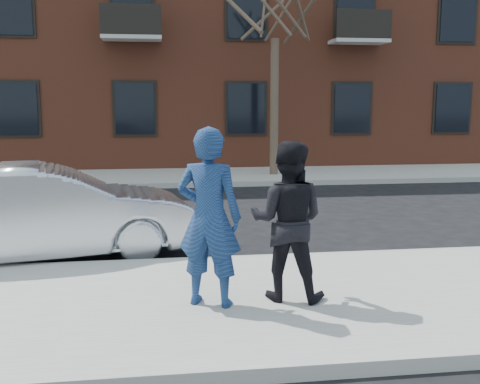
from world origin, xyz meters
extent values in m
plane|color=black|center=(0.00, 0.00, 0.00)|extent=(100.00, 100.00, 0.00)
cube|color=gray|center=(0.00, -0.25, 0.07)|extent=(50.00, 3.50, 0.15)
cube|color=#999691|center=(0.00, 1.55, 0.07)|extent=(50.00, 0.10, 0.15)
cube|color=gray|center=(0.00, 11.25, 0.07)|extent=(50.00, 3.50, 0.15)
cube|color=#999691|center=(0.00, 9.45, 0.07)|extent=(50.00, 0.10, 0.15)
cube|color=brown|center=(2.00, 18.00, 6.00)|extent=(24.00, 10.00, 12.00)
cube|color=black|center=(3.90, 12.94, 2.20)|extent=(1.30, 0.06, 1.70)
cube|color=black|center=(11.50, 12.94, 2.20)|extent=(1.30, 0.06, 1.70)
cube|color=black|center=(3.90, 12.94, 5.40)|extent=(1.30, 0.06, 1.70)
cube|color=black|center=(11.50, 12.94, 5.40)|extent=(1.30, 0.06, 1.70)
cylinder|color=#3D2F24|center=(4.50, 11.00, 2.25)|extent=(0.26, 0.26, 4.20)
imported|color=#B7BABF|center=(-0.75, 2.30, 0.74)|extent=(4.70, 2.41, 1.48)
imported|color=navy|center=(1.50, -0.38, 1.15)|extent=(0.86, 0.72, 2.01)
cube|color=black|center=(1.53, -0.15, 1.46)|extent=(0.11, 0.14, 0.08)
imported|color=black|center=(2.41, -0.29, 1.07)|extent=(1.07, 0.95, 1.83)
cube|color=black|center=(2.32, -0.07, 1.28)|extent=(0.09, 0.15, 0.06)
camera|label=1|loc=(1.01, -6.44, 2.41)|focal=42.00mm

